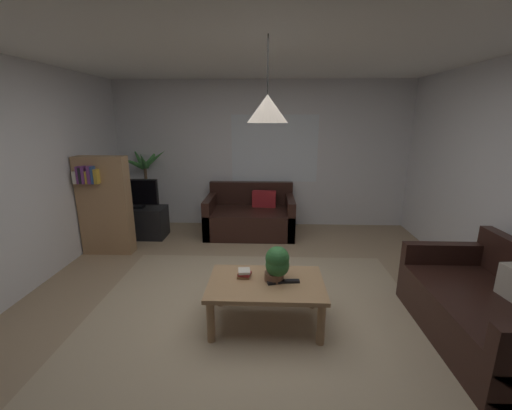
% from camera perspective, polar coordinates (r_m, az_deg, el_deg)
% --- Properties ---
extents(floor, '(5.10, 5.74, 0.02)m').
position_cam_1_polar(floor, '(3.48, -0.20, -18.43)').
color(floor, '#9E8466').
rests_on(floor, ground).
extents(rug, '(3.32, 3.16, 0.01)m').
position_cam_1_polar(rug, '(3.31, -0.35, -20.13)').
color(rug, tan).
rests_on(rug, ground).
extents(wall_back, '(5.22, 0.06, 2.53)m').
position_cam_1_polar(wall_back, '(5.84, 0.99, 8.67)').
color(wall_back, silver).
rests_on(wall_back, ground).
extents(ceiling, '(5.10, 5.74, 0.02)m').
position_cam_1_polar(ceiling, '(2.97, -0.25, 27.20)').
color(ceiling, white).
extents(window_pane, '(1.50, 0.01, 1.15)m').
position_cam_1_polar(window_pane, '(5.80, 3.25, 9.75)').
color(window_pane, white).
extents(couch_under_window, '(1.45, 0.90, 0.82)m').
position_cam_1_polar(couch_under_window, '(5.52, -0.98, -2.23)').
color(couch_under_window, black).
rests_on(couch_under_window, ground).
extents(couch_right_side, '(0.90, 1.54, 0.82)m').
position_cam_1_polar(couch_right_side, '(3.59, 35.62, -15.20)').
color(couch_right_side, black).
rests_on(couch_right_side, ground).
extents(coffee_table, '(1.07, 0.69, 0.44)m').
position_cam_1_polar(coffee_table, '(3.15, 1.74, -14.26)').
color(coffee_table, '#A87F56').
rests_on(coffee_table, ground).
extents(book_on_table_0, '(0.12, 0.11, 0.02)m').
position_cam_1_polar(book_on_table_0, '(3.20, -2.16, -12.24)').
color(book_on_table_0, '#99663F').
rests_on(book_on_table_0, coffee_table).
extents(book_on_table_1, '(0.13, 0.12, 0.03)m').
position_cam_1_polar(book_on_table_1, '(3.18, -1.99, -11.87)').
color(book_on_table_1, '#B22D2D').
rests_on(book_on_table_1, coffee_table).
extents(book_on_table_2, '(0.12, 0.13, 0.02)m').
position_cam_1_polar(book_on_table_2, '(3.17, -2.07, -11.43)').
color(book_on_table_2, beige).
rests_on(book_on_table_2, coffee_table).
extents(remote_on_table_0, '(0.17, 0.09, 0.02)m').
position_cam_1_polar(remote_on_table_0, '(3.09, 3.50, -13.27)').
color(remote_on_table_0, black).
rests_on(remote_on_table_0, coffee_table).
extents(remote_on_table_1, '(0.16, 0.06, 0.02)m').
position_cam_1_polar(remote_on_table_1, '(3.12, 6.09, -13.05)').
color(remote_on_table_1, black).
rests_on(remote_on_table_1, coffee_table).
extents(potted_plant_on_table, '(0.23, 0.22, 0.34)m').
position_cam_1_polar(potted_plant_on_table, '(3.07, 3.68, -10.08)').
color(potted_plant_on_table, brown).
rests_on(potted_plant_on_table, coffee_table).
extents(tv_stand, '(0.90, 0.44, 0.50)m').
position_cam_1_polar(tv_stand, '(5.70, -19.81, -2.83)').
color(tv_stand, black).
rests_on(tv_stand, ground).
extents(tv, '(0.74, 0.16, 0.47)m').
position_cam_1_polar(tv, '(5.56, -20.34, 1.91)').
color(tv, black).
rests_on(tv, tv_stand).
extents(potted_palm_corner, '(0.78, 0.79, 1.45)m').
position_cam_1_polar(potted_palm_corner, '(6.10, -18.45, 2.06)').
color(potted_palm_corner, beige).
rests_on(potted_palm_corner, ground).
extents(bookshelf_corner, '(0.70, 0.31, 1.40)m').
position_cam_1_polar(bookshelf_corner, '(5.09, -24.89, 0.07)').
color(bookshelf_corner, '#A87F56').
rests_on(bookshelf_corner, ground).
extents(pendant_lamp, '(0.33, 0.33, 0.66)m').
position_cam_1_polar(pendant_lamp, '(2.75, 2.02, 16.43)').
color(pendant_lamp, black).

